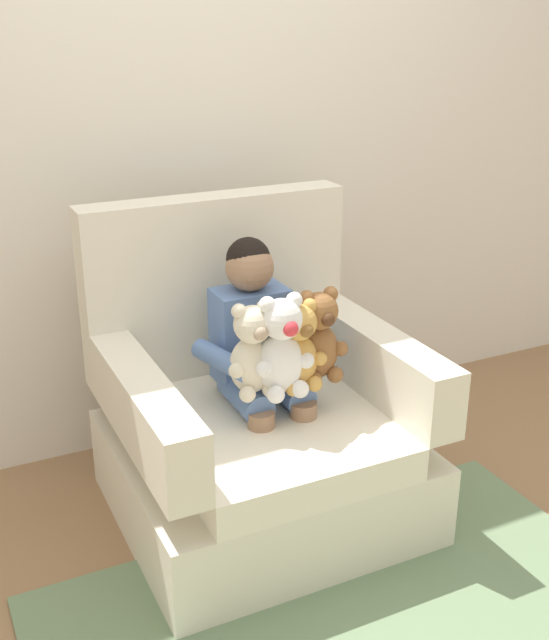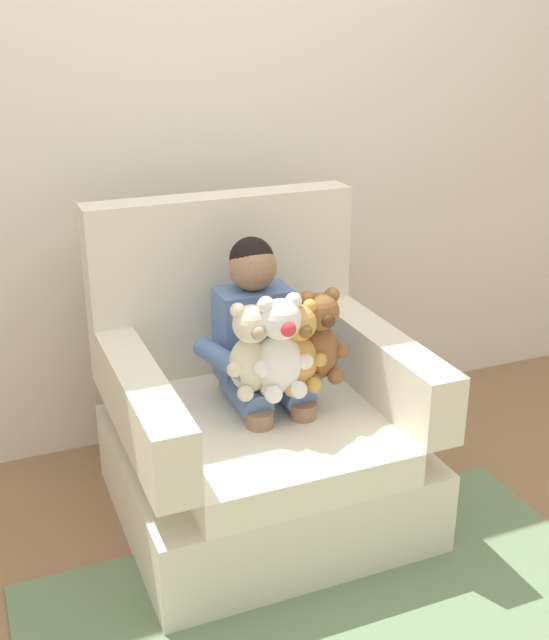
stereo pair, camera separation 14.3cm
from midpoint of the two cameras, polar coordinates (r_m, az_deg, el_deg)
ground_plane at (r=3.00m, az=0.57°, el=-13.69°), size 8.00×8.00×0.00m
back_wall at (r=3.20m, az=-4.90°, el=13.75°), size 6.00×0.10×2.60m
armchair at (r=2.87m, az=0.14°, el=-7.55°), size 1.01×0.96×1.11m
seated_child at (r=2.76m, az=0.44°, el=-1.76°), size 0.45×0.39×0.82m
plush_white at (r=2.57m, az=2.01°, el=-2.12°), size 0.21×0.17×0.35m
plush_brown at (r=2.68m, az=4.79°, el=-1.39°), size 0.20×0.16×0.33m
plush_honey at (r=2.62m, az=3.27°, el=-2.11°), size 0.19×0.15×0.32m
plush_cream at (r=2.58m, az=-0.08°, el=-2.30°), size 0.19×0.16×0.33m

